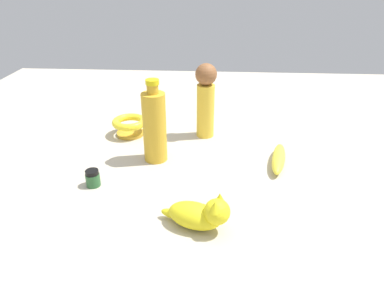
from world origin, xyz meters
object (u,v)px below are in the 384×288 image
Objects in this scene: cat_figurine at (201,214)px; banana at (279,158)px; bowl at (130,124)px; person_figure_adult at (206,98)px; bottle_tall at (154,126)px; nail_polish_jar at (93,178)px.

banana is at bearing 144.09° from cat_figurine.
bowl is (-0.45, -0.25, 0.00)m from cat_figurine.
bottle_tall is at bearing -38.74° from person_figure_adult.
cat_figurine is at bearing 25.81° from bottle_tall.
bowl is 0.27m from person_figure_adult.
nail_polish_jar reaches higher than banana.
bowl reaches higher than nail_polish_jar.
banana is 0.30m from person_figure_adult.
banana is 0.36m from cat_figurine.
person_figure_adult is (-0.18, -0.21, 0.11)m from banana.
bottle_tall is 0.33m from cat_figurine.
nail_polish_jar is at bearing 118.04° from banana.
cat_figurine is 0.52m from bowl.
bowl is at bearing 174.91° from nail_polish_jar.
bowl is at bearing -87.36° from person_figure_adult.
nail_polish_jar is (-0.15, -0.28, -0.01)m from cat_figurine.
nail_polish_jar is (0.14, -0.49, 0.00)m from banana.
person_figure_adult reaches higher than bottle_tall.
banana is 0.51m from nail_polish_jar.
nail_polish_jar is at bearing -117.45° from cat_figurine.
person_figure_adult is (-0.17, 0.14, 0.02)m from bottle_tall.
person_figure_adult is at bearing 139.18° from nail_polish_jar.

